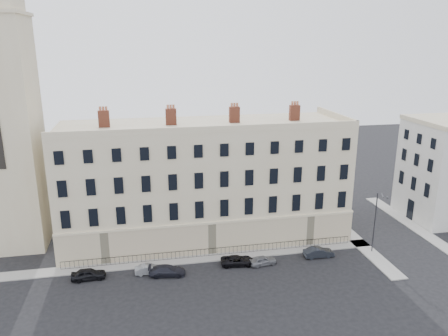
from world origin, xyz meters
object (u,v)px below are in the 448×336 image
(car_b, at_px, (149,269))
(car_f, at_px, (319,252))
(car_a, at_px, (89,274))
(car_d, at_px, (238,261))
(streetlamp, at_px, (376,220))
(car_e, at_px, (263,260))
(car_c, at_px, (167,271))

(car_b, distance_m, car_f, 20.07)
(car_a, distance_m, car_f, 26.59)
(car_d, bearing_deg, car_a, 95.41)
(car_a, xyz_separation_m, streetlamp, (33.60, -0.18, 3.63))
(car_d, xyz_separation_m, car_f, (9.98, -0.00, 0.06))
(car_e, bearing_deg, car_a, 80.26)
(car_a, xyz_separation_m, car_b, (6.53, -0.04, -0.09))
(car_c, xyz_separation_m, car_e, (11.07, 0.25, -0.04))
(car_b, relative_size, streetlamp, 0.42)
(car_a, relative_size, car_d, 0.93)
(car_b, distance_m, car_c, 2.07)
(car_c, distance_m, car_f, 18.17)
(car_f, bearing_deg, streetlamp, -90.44)
(car_a, bearing_deg, car_d, -92.76)
(car_b, xyz_separation_m, car_e, (12.98, -0.55, 0.02))
(car_a, height_order, car_b, car_a)
(car_f, bearing_deg, car_a, 90.70)
(car_d, height_order, car_f, car_f)
(car_e, bearing_deg, car_b, 79.57)
(car_f, bearing_deg, car_b, 90.79)
(car_a, height_order, car_f, car_a)
(car_c, relative_size, car_d, 1.03)
(car_c, height_order, car_e, car_c)
(car_b, bearing_deg, car_d, -89.91)
(car_c, height_order, car_d, car_c)
(car_b, relative_size, car_e, 1.00)
(car_a, height_order, streetlamp, streetlamp)
(car_c, distance_m, car_e, 11.07)
(car_c, xyz_separation_m, streetlamp, (25.16, 0.66, 3.67))
(car_a, relative_size, streetlamp, 0.48)
(car_a, relative_size, car_b, 1.14)
(streetlamp, bearing_deg, car_b, -157.11)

